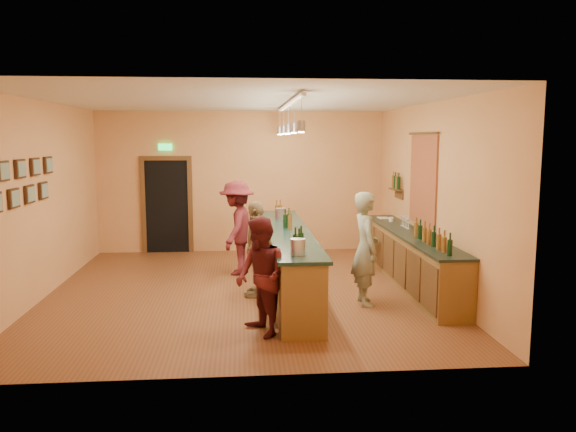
{
  "coord_description": "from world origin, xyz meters",
  "views": [
    {
      "loc": [
        -0.02,
        -9.38,
        2.59
      ],
      "look_at": [
        0.79,
        0.2,
        1.26
      ],
      "focal_mm": 35.0,
      "sensor_mm": 36.0,
      "label": 1
    }
  ],
  "objects": [
    {
      "name": "tasting_bar",
      "position": [
        0.78,
        -0.0,
        0.61
      ],
      "size": [
        0.73,
        5.1,
        1.38
      ],
      "color": "brown",
      "rests_on": "floor"
    },
    {
      "name": "tapestry",
      "position": [
        3.23,
        0.4,
        1.85
      ],
      "size": [
        0.03,
        1.4,
        1.6
      ],
      "primitive_type": "cube",
      "color": "maroon",
      "rests_on": "wall_right"
    },
    {
      "name": "floor",
      "position": [
        0.0,
        0.0,
        0.0
      ],
      "size": [
        7.0,
        7.0,
        0.0
      ],
      "primitive_type": "plane",
      "color": "brown",
      "rests_on": "ground"
    },
    {
      "name": "back_counter",
      "position": [
        2.97,
        0.18,
        0.49
      ],
      "size": [
        0.6,
        4.55,
        1.27
      ],
      "color": "brown",
      "rests_on": "floor"
    },
    {
      "name": "wall_left",
      "position": [
        -3.25,
        0.0,
        1.6
      ],
      "size": [
        0.02,
        7.0,
        3.2
      ],
      "primitive_type": "cube",
      "color": "#C8874B",
      "rests_on": "floor"
    },
    {
      "name": "customer_c",
      "position": [
        -0.1,
        1.24,
        0.9
      ],
      "size": [
        0.92,
        1.29,
        1.8
      ],
      "primitive_type": "imported",
      "rotation": [
        0.0,
        0.0,
        -1.8
      ],
      "color": "#59191E",
      "rests_on": "floor"
    },
    {
      "name": "wall_right",
      "position": [
        3.25,
        0.0,
        1.6
      ],
      "size": [
        0.02,
        7.0,
        3.2
      ],
      "primitive_type": "cube",
      "color": "#C8874B",
      "rests_on": "floor"
    },
    {
      "name": "doorway",
      "position": [
        -1.7,
        3.47,
        1.13
      ],
      "size": [
        1.15,
        0.09,
        2.48
      ],
      "color": "black",
      "rests_on": "wall_back"
    },
    {
      "name": "ceiling",
      "position": [
        0.0,
        0.0,
        3.2
      ],
      "size": [
        6.5,
        7.0,
        0.02
      ],
      "primitive_type": "cube",
      "color": "silver",
      "rests_on": "wall_back"
    },
    {
      "name": "wall_front",
      "position": [
        0.0,
        -3.5,
        1.6
      ],
      "size": [
        6.5,
        0.02,
        3.2
      ],
      "primitive_type": "cube",
      "color": "#C8874B",
      "rests_on": "floor"
    },
    {
      "name": "picture_grid",
      "position": [
        -3.21,
        -0.75,
        1.95
      ],
      "size": [
        0.06,
        2.2,
        0.7
      ],
      "primitive_type": null,
      "color": "#382111",
      "rests_on": "wall_left"
    },
    {
      "name": "customer_b",
      "position": [
        0.23,
        -0.32,
        0.79
      ],
      "size": [
        0.6,
        1.0,
        1.59
      ],
      "primitive_type": "imported",
      "rotation": [
        0.0,
        0.0,
        -1.82
      ],
      "color": "#997A51",
      "rests_on": "floor"
    },
    {
      "name": "customer_a",
      "position": [
        0.23,
        -2.2,
        0.79
      ],
      "size": [
        0.85,
        0.94,
        1.58
      ],
      "primitive_type": "imported",
      "rotation": [
        0.0,
        0.0,
        -1.16
      ],
      "color": "#59191E",
      "rests_on": "floor"
    },
    {
      "name": "wall_back",
      "position": [
        0.0,
        3.5,
        1.6
      ],
      "size": [
        6.5,
        0.02,
        3.2
      ],
      "primitive_type": "cube",
      "color": "#C8874B",
      "rests_on": "floor"
    },
    {
      "name": "bar_stool",
      "position": [
        2.44,
        1.22,
        0.52
      ],
      "size": [
        0.32,
        0.32,
        0.67
      ],
      "rotation": [
        0.0,
        0.0,
        0.27
      ],
      "color": "#A18148",
      "rests_on": "floor"
    },
    {
      "name": "bartender",
      "position": [
        1.91,
        -0.93,
        0.89
      ],
      "size": [
        0.46,
        0.67,
        1.78
      ],
      "primitive_type": "imported",
      "rotation": [
        0.0,
        0.0,
        1.62
      ],
      "color": "gray",
      "rests_on": "floor"
    },
    {
      "name": "bottle_shelf",
      "position": [
        3.17,
        1.9,
        1.67
      ],
      "size": [
        0.17,
        0.55,
        0.54
      ],
      "color": "#492F15",
      "rests_on": "wall_right"
    },
    {
      "name": "pendant_track",
      "position": [
        0.78,
        -0.0,
        2.98
      ],
      "size": [
        0.11,
        4.6,
        0.5
      ],
      "color": "silver",
      "rests_on": "ceiling"
    }
  ]
}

